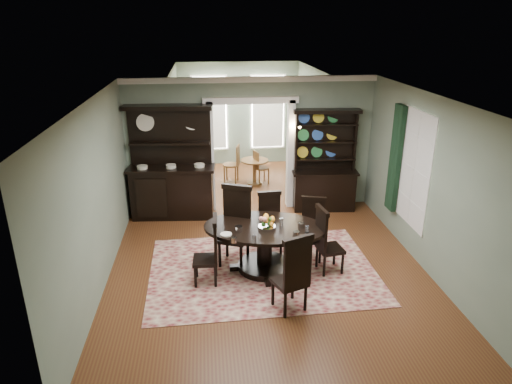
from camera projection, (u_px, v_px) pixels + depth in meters
room at (269, 187)px, 7.43m from camera, size 5.51×6.01×3.01m
parlor at (242, 120)px, 12.55m from camera, size 3.51×3.50×3.01m
doorway_trim at (251, 140)px, 10.16m from camera, size 2.08×0.25×2.57m
right_window at (405, 164)px, 8.52m from camera, size 0.15×1.47×2.12m
wall_sconce at (294, 128)px, 10.02m from camera, size 0.27×0.21×0.21m
rug at (263, 270)px, 8.03m from camera, size 3.97×2.85×0.01m
dining_table at (265, 240)px, 7.87m from camera, size 2.33×2.30×0.83m
centerpiece at (267, 225)px, 7.67m from camera, size 1.50×0.96×0.25m
chair_far_left at (236, 223)px, 8.10m from camera, size 0.68×0.67×1.43m
chair_far_mid at (270, 220)px, 8.53m from camera, size 0.45×0.43×1.17m
chair_far_right at (312, 226)px, 8.29m from camera, size 0.52×0.50×1.16m
chair_end_left at (211, 249)px, 7.46m from camera, size 0.43×0.46×1.18m
chair_end_right at (325, 239)px, 7.77m from camera, size 0.49×0.51×1.21m
chair_near at (294, 272)px, 6.66m from camera, size 0.61×0.60×1.30m
sideboard at (172, 179)px, 9.98m from camera, size 1.92×0.81×2.46m
welsh_dresser at (324, 174)px, 10.38m from camera, size 1.51×0.66×2.30m
parlor_table at (254, 168)px, 12.03m from camera, size 0.73×0.73×0.67m
parlor_chair_left at (234, 163)px, 12.14m from camera, size 0.47×0.46×1.03m
parlor_chair_right at (260, 166)px, 12.05m from camera, size 0.42×0.41×0.91m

